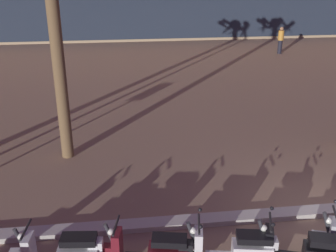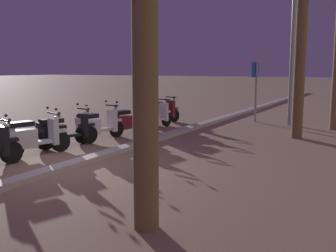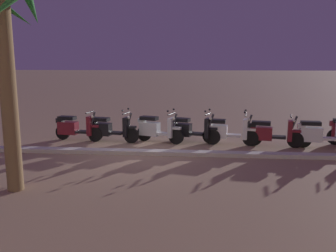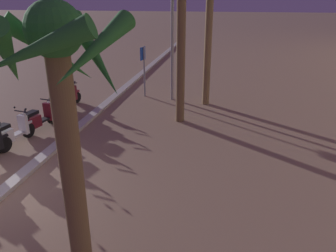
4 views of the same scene
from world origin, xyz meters
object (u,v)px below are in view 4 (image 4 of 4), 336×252
(scooter_maroon_gap_after_mid, at_px, (64,98))
(palm_tree_near_sign, at_px, (210,3))
(scooter_maroon_far_back, at_px, (37,119))
(palm_tree_far_corner, at_px, (62,93))
(scooter_white_mid_rear, at_px, (60,106))
(crossing_sign, at_px, (144,66))
(scooter_white_mid_front, at_px, (9,134))
(street_lamp, at_px, (172,17))

(scooter_maroon_gap_after_mid, bearing_deg, palm_tree_near_sign, 105.41)
(scooter_maroon_far_back, relative_size, palm_tree_far_corner, 0.38)
(scooter_maroon_far_back, xyz_separation_m, palm_tree_far_corner, (6.28, 4.60, 3.01))
(scooter_white_mid_rear, bearing_deg, palm_tree_near_sign, 116.60)
(crossing_sign, bearing_deg, scooter_white_mid_rear, -36.33)
(scooter_maroon_far_back, height_order, palm_tree_near_sign, palm_tree_near_sign)
(scooter_white_mid_rear, xyz_separation_m, palm_tree_near_sign, (-2.87, 5.72, 3.90))
(scooter_maroon_far_back, relative_size, scooter_white_mid_front, 0.97)
(scooter_white_mid_front, xyz_separation_m, palm_tree_near_sign, (-5.80, 5.99, 3.91))
(scooter_white_mid_rear, distance_m, street_lamp, 6.19)
(scooter_white_mid_rear, relative_size, scooter_white_mid_front, 0.96)
(scooter_maroon_gap_after_mid, distance_m, palm_tree_near_sign, 7.48)
(scooter_maroon_gap_after_mid, relative_size, scooter_maroon_far_back, 0.98)
(scooter_white_mid_front, height_order, street_lamp, street_lamp)
(scooter_maroon_gap_after_mid, distance_m, street_lamp, 5.96)
(scooter_maroon_gap_after_mid, relative_size, street_lamp, 0.29)
(scooter_maroon_gap_after_mid, xyz_separation_m, scooter_white_mid_rear, (1.17, 0.43, -0.00))
(scooter_white_mid_rear, relative_size, crossing_sign, 0.73)
(crossing_sign, height_order, palm_tree_near_sign, palm_tree_near_sign)
(scooter_maroon_gap_after_mid, height_order, street_lamp, street_lamp)
(scooter_white_mid_front, xyz_separation_m, palm_tree_far_corner, (4.85, 4.74, 3.00))
(scooter_maroon_far_back, height_order, street_lamp, street_lamp)
(palm_tree_near_sign, bearing_deg, scooter_white_mid_rear, -63.40)
(crossing_sign, relative_size, palm_tree_near_sign, 0.42)
(palm_tree_near_sign, height_order, street_lamp, street_lamp)
(scooter_white_mid_rear, xyz_separation_m, scooter_maroon_far_back, (1.51, -0.13, -0.02))
(palm_tree_near_sign, bearing_deg, palm_tree_far_corner, -6.74)
(palm_tree_far_corner, relative_size, palm_tree_near_sign, 0.81)
(scooter_white_mid_front, xyz_separation_m, crossing_sign, (-6.51, 2.90, 1.05))
(scooter_maroon_gap_after_mid, distance_m, crossing_sign, 4.02)
(scooter_white_mid_front, relative_size, crossing_sign, 0.77)
(scooter_white_mid_rear, height_order, palm_tree_far_corner, palm_tree_far_corner)
(palm_tree_far_corner, height_order, palm_tree_near_sign, palm_tree_near_sign)
(scooter_maroon_gap_after_mid, bearing_deg, scooter_white_mid_front, 2.20)
(palm_tree_far_corner, relative_size, street_lamp, 0.76)
(scooter_maroon_gap_after_mid, bearing_deg, crossing_sign, 128.16)
(scooter_white_mid_rear, bearing_deg, crossing_sign, 143.67)
(scooter_white_mid_rear, relative_size, street_lamp, 0.29)
(scooter_maroon_gap_after_mid, height_order, crossing_sign, crossing_sign)
(scooter_maroon_far_back, xyz_separation_m, palm_tree_near_sign, (-4.37, 5.86, 3.92))
(palm_tree_far_corner, height_order, street_lamp, street_lamp)
(crossing_sign, height_order, street_lamp, street_lamp)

